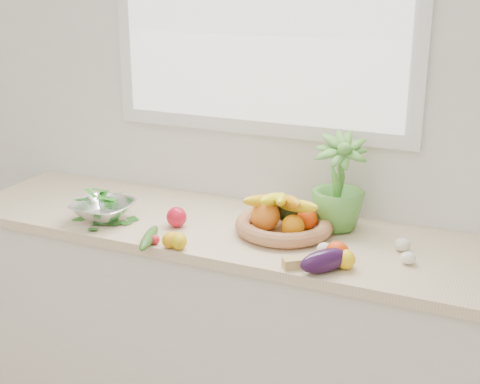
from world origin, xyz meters
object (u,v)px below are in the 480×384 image
at_px(apple, 177,217).
at_px(colander_with_spinach, 103,206).
at_px(eggplant, 325,261).
at_px(cucumber, 149,238).
at_px(potted_herb, 338,182).
at_px(fruit_basket, 283,219).

relative_size(apple, colander_with_spinach, 0.33).
relative_size(eggplant, colander_with_spinach, 0.80).
height_order(eggplant, cucumber, eggplant).
relative_size(cucumber, potted_herb, 0.62).
xyz_separation_m(apple, cucumber, (-0.01, -0.18, -0.02)).
bearing_deg(colander_with_spinach, eggplant, -5.10).
bearing_deg(colander_with_spinach, fruit_basket, 14.36).
bearing_deg(fruit_basket, apple, -164.03).
bearing_deg(colander_with_spinach, apple, 12.15).
relative_size(apple, cucumber, 0.35).
xyz_separation_m(apple, colander_with_spinach, (-0.29, -0.06, 0.02)).
bearing_deg(apple, potted_herb, 22.00).
xyz_separation_m(cucumber, fruit_basket, (0.41, 0.30, 0.03)).
relative_size(cucumber, fruit_basket, 0.48).
bearing_deg(apple, eggplant, -12.89).
height_order(eggplant, colander_with_spinach, colander_with_spinach).
relative_size(apple, eggplant, 0.41).
bearing_deg(colander_with_spinach, cucumber, -23.10).
height_order(eggplant, potted_herb, potted_herb).
height_order(apple, colander_with_spinach, colander_with_spinach).
bearing_deg(fruit_basket, colander_with_spinach, -165.64).
xyz_separation_m(potted_herb, fruit_basket, (-0.17, -0.12, -0.14)).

